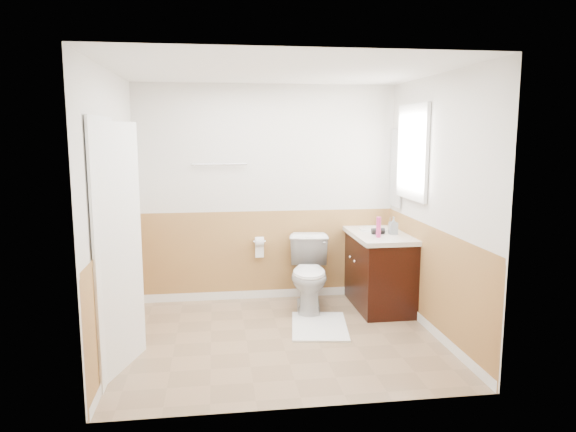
{
  "coord_description": "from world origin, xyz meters",
  "views": [
    {
      "loc": [
        -0.6,
        -4.78,
        1.95
      ],
      "look_at": [
        0.1,
        0.25,
        1.15
      ],
      "focal_mm": 32.98,
      "sensor_mm": 36.0,
      "label": 1
    }
  ],
  "objects": [
    {
      "name": "floor",
      "position": [
        0.0,
        0.0,
        0.0
      ],
      "size": [
        3.0,
        3.0,
        0.0
      ],
      "primitive_type": "plane",
      "color": "#8C7051",
      "rests_on": "ground"
    },
    {
      "name": "ceiling",
      "position": [
        0.0,
        0.0,
        2.5
      ],
      "size": [
        3.0,
        3.0,
        0.0
      ],
      "primitive_type": "plane",
      "rotation": [
        3.14,
        0.0,
        0.0
      ],
      "color": "white",
      "rests_on": "floor"
    },
    {
      "name": "wall_back",
      "position": [
        0.0,
        1.3,
        1.25
      ],
      "size": [
        3.0,
        0.0,
        3.0
      ],
      "primitive_type": "plane",
      "rotation": [
        1.57,
        0.0,
        0.0
      ],
      "color": "silver",
      "rests_on": "floor"
    },
    {
      "name": "wall_front",
      "position": [
        0.0,
        -1.3,
        1.25
      ],
      "size": [
        3.0,
        0.0,
        3.0
      ],
      "primitive_type": "plane",
      "rotation": [
        -1.57,
        0.0,
        0.0
      ],
      "color": "silver",
      "rests_on": "floor"
    },
    {
      "name": "wall_left",
      "position": [
        -1.5,
        0.0,
        1.25
      ],
      "size": [
        0.0,
        3.0,
        3.0
      ],
      "primitive_type": "plane",
      "rotation": [
        1.57,
        0.0,
        1.57
      ],
      "color": "silver",
      "rests_on": "floor"
    },
    {
      "name": "wall_right",
      "position": [
        1.5,
        0.0,
        1.25
      ],
      "size": [
        0.0,
        3.0,
        3.0
      ],
      "primitive_type": "plane",
      "rotation": [
        1.57,
        0.0,
        -1.57
      ],
      "color": "silver",
      "rests_on": "floor"
    },
    {
      "name": "wainscot_back",
      "position": [
        0.0,
        1.29,
        0.5
      ],
      "size": [
        3.0,
        0.0,
        3.0
      ],
      "primitive_type": "plane",
      "rotation": [
        1.57,
        0.0,
        0.0
      ],
      "color": "#AF8246",
      "rests_on": "floor"
    },
    {
      "name": "wainscot_front",
      "position": [
        0.0,
        -1.29,
        0.5
      ],
      "size": [
        3.0,
        0.0,
        3.0
      ],
      "primitive_type": "plane",
      "rotation": [
        -1.57,
        0.0,
        0.0
      ],
      "color": "#AF8246",
      "rests_on": "floor"
    },
    {
      "name": "wainscot_left",
      "position": [
        -1.49,
        0.0,
        0.5
      ],
      "size": [
        0.0,
        2.6,
        2.6
      ],
      "primitive_type": "plane",
      "rotation": [
        1.57,
        0.0,
        1.57
      ],
      "color": "#AF8246",
      "rests_on": "floor"
    },
    {
      "name": "wainscot_right",
      "position": [
        1.49,
        0.0,
        0.5
      ],
      "size": [
        0.0,
        2.6,
        2.6
      ],
      "primitive_type": "plane",
      "rotation": [
        1.57,
        0.0,
        -1.57
      ],
      "color": "#AF8246",
      "rests_on": "floor"
    },
    {
      "name": "toilet",
      "position": [
        0.42,
        0.82,
        0.4
      ],
      "size": [
        0.56,
        0.84,
        0.8
      ],
      "primitive_type": "imported",
      "rotation": [
        0.0,
        0.0,
        -0.15
      ],
      "color": "white",
      "rests_on": "floor"
    },
    {
      "name": "bath_mat",
      "position": [
        0.42,
        0.25,
        0.01
      ],
      "size": [
        0.66,
        0.87,
        0.02
      ],
      "primitive_type": "cube",
      "rotation": [
        0.0,
        0.0,
        -0.15
      ],
      "color": "silver",
      "rests_on": "floor"
    },
    {
      "name": "vanity_cabinet",
      "position": [
        1.21,
        0.84,
        0.4
      ],
      "size": [
        0.55,
        1.1,
        0.8
      ],
      "primitive_type": "cube",
      "color": "black",
      "rests_on": "floor"
    },
    {
      "name": "vanity_knob_left",
      "position": [
        0.91,
        0.74,
        0.55
      ],
      "size": [
        0.03,
        0.03,
        0.03
      ],
      "primitive_type": "sphere",
      "color": "white",
      "rests_on": "vanity_cabinet"
    },
    {
      "name": "vanity_knob_right",
      "position": [
        0.91,
        0.94,
        0.55
      ],
      "size": [
        0.03,
        0.03,
        0.03
      ],
      "primitive_type": "sphere",
      "color": "white",
      "rests_on": "vanity_cabinet"
    },
    {
      "name": "countertop",
      "position": [
        1.2,
        0.84,
        0.83
      ],
      "size": [
        0.6,
        1.15,
        0.05
      ],
      "primitive_type": "cube",
      "color": "white",
      "rests_on": "vanity_cabinet"
    },
    {
      "name": "sink_basin",
      "position": [
        1.21,
        0.99,
        0.86
      ],
      "size": [
        0.36,
        0.36,
        0.02
      ],
      "primitive_type": "cylinder",
      "color": "white",
      "rests_on": "countertop"
    },
    {
      "name": "faucet",
      "position": [
        1.39,
        0.99,
        0.92
      ],
      "size": [
        0.02,
        0.02,
        0.14
      ],
      "primitive_type": "cylinder",
      "color": "silver",
      "rests_on": "countertop"
    },
    {
      "name": "lotion_bottle",
      "position": [
        1.11,
        0.55,
        0.96
      ],
      "size": [
        0.05,
        0.05,
        0.22
      ],
      "primitive_type": "cylinder",
      "color": "#C03176",
      "rests_on": "countertop"
    },
    {
      "name": "soap_dispenser",
      "position": [
        1.33,
        0.72,
        0.95
      ],
      "size": [
        0.09,
        0.09,
        0.19
      ],
      "primitive_type": "imported",
      "rotation": [
        0.0,
        0.0,
        -0.03
      ],
      "color": "gray",
      "rests_on": "countertop"
    },
    {
      "name": "hair_dryer_body",
      "position": [
        1.16,
        0.72,
        0.89
      ],
      "size": [
        0.14,
        0.07,
        0.07
      ],
      "primitive_type": "cylinder",
      "rotation": [
        0.0,
        1.57,
        0.0
      ],
      "color": "black",
      "rests_on": "countertop"
    },
    {
      "name": "hair_dryer_handle",
      "position": [
        1.13,
        0.74,
        0.86
      ],
      "size": [
        0.03,
        0.03,
        0.07
      ],
      "primitive_type": "cylinder",
      "color": "black",
      "rests_on": "countertop"
    },
    {
      "name": "mirror_panel",
      "position": [
        1.48,
        1.1,
        1.55
      ],
      "size": [
        0.02,
        0.35,
        0.9
      ],
      "primitive_type": "cube",
      "color": "silver",
      "rests_on": "wall_right"
    },
    {
      "name": "window_frame",
      "position": [
        1.47,
        0.59,
        1.75
      ],
      "size": [
        0.04,
        0.8,
        1.0
      ],
      "primitive_type": "cube",
      "color": "white",
      "rests_on": "wall_right"
    },
    {
      "name": "window_glass",
      "position": [
        1.49,
        0.59,
        1.75
      ],
      "size": [
        0.01,
        0.7,
        0.9
      ],
      "primitive_type": "cube",
      "color": "white",
      "rests_on": "wall_right"
    },
    {
      "name": "door",
      "position": [
        -1.4,
        -0.45,
        1.02
      ],
      "size": [
        0.29,
        0.78,
        2.04
      ],
      "primitive_type": "cube",
      "rotation": [
        0.0,
        0.0,
        -0.31
      ],
      "color": "white",
      "rests_on": "wall_left"
    },
    {
      "name": "door_frame",
      "position": [
        -1.48,
        -0.45,
        1.03
      ],
      "size": [
        0.02,
        0.92,
        2.1
      ],
      "primitive_type": "cube",
      "color": "white",
      "rests_on": "wall_left"
    },
    {
      "name": "door_knob",
      "position": [
        -1.34,
        -0.12,
        0.95
      ],
      "size": [
        0.06,
        0.06,
        0.06
      ],
      "primitive_type": "sphere",
      "color": "silver",
      "rests_on": "door"
    },
    {
      "name": "towel_bar",
      "position": [
        -0.55,
        1.25,
        1.6
      ],
      "size": [
        0.62,
        0.02,
        0.02
      ],
      "primitive_type": "cylinder",
      "rotation": [
        0.0,
        1.57,
        0.0
      ],
      "color": "silver",
      "rests_on": "wall_back"
    },
    {
      "name": "tp_holder_bar",
      "position": [
        -0.1,
        1.23,
        0.7
      ],
      "size": [
        0.14,
        0.02,
        0.02
      ],
      "primitive_type": "cylinder",
      "rotation": [
        0.0,
        1.57,
        0.0
      ],
      "color": "silver",
      "rests_on": "wall_back"
    },
    {
      "name": "tp_roll",
      "position": [
        -0.1,
        1.23,
        0.7
      ],
      "size": [
        0.1,
        0.11,
        0.11
      ],
      "primitive_type": "cylinder",
      "rotation": [
        0.0,
        1.57,
        0.0
      ],
      "color": "white",
      "rests_on": "tp_holder_bar"
    },
    {
      "name": "tp_sheet",
      "position": [
        -0.1,
        1.23,
        0.59
      ],
      "size": [
        0.1,
        0.01,
        0.16
      ],
      "primitive_type": "cube",
      "color": "white",
      "rests_on": "tp_roll"
    }
  ]
}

